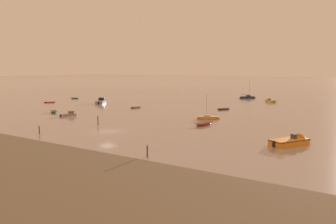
{
  "coord_description": "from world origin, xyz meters",
  "views": [
    {
      "loc": [
        39.8,
        -41.79,
        10.65
      ],
      "look_at": [
        -4.62,
        25.75,
        0.23
      ],
      "focal_mm": 36.43,
      "sensor_mm": 36.0,
      "label": 1
    }
  ],
  "objects": [
    {
      "name": "motorboat_moored_4",
      "position": [
        28.81,
        7.39,
        0.32
      ],
      "size": [
        5.28,
        6.99,
        2.3
      ],
      "rotation": [
        0.0,
        0.0,
        1.07
      ],
      "color": "orange",
      "rests_on": "ground"
    },
    {
      "name": "rowboat_moored_3",
      "position": [
        -17.48,
        29.43,
        0.13
      ],
      "size": [
        2.14,
        3.23,
        0.48
      ],
      "rotation": [
        0.0,
        0.0,
        4.32
      ],
      "color": "gray",
      "rests_on": "ground"
    },
    {
      "name": "motorboat_moored_0",
      "position": [
        -34.81,
        34.26,
        0.36
      ],
      "size": [
        5.14,
        6.54,
        2.4
      ],
      "rotation": [
        0.0,
        0.0,
        2.11
      ],
      "color": "gray",
      "rests_on": "ground"
    },
    {
      "name": "rowboat_moored_5",
      "position": [
        10.72,
        14.73,
        0.18
      ],
      "size": [
        2.02,
        4.43,
        0.68
      ],
      "rotation": [
        0.0,
        0.0,
        1.44
      ],
      "color": "red",
      "rests_on": "ground"
    },
    {
      "name": "rowboat_moored_4",
      "position": [
        -53.45,
        40.12,
        0.14
      ],
      "size": [
        3.22,
        1.31,
        0.5
      ],
      "rotation": [
        0.0,
        0.0,
        0.07
      ],
      "color": "#197084",
      "rests_on": "ground"
    },
    {
      "name": "sailboat_moored_0",
      "position": [
        -3.06,
        75.13,
        0.29
      ],
      "size": [
        5.89,
        5.08,
        6.7
      ],
      "rotation": [
        0.0,
        0.0,
        0.65
      ],
      "color": "navy",
      "rests_on": "ground"
    },
    {
      "name": "rowboat_moored_2",
      "position": [
        -49.28,
        26.25,
        0.15
      ],
      "size": [
        2.96,
        3.4,
        0.53
      ],
      "rotation": [
        0.0,
        0.0,
        4.07
      ],
      "color": "red",
      "rests_on": "ground"
    },
    {
      "name": "rowboat_moored_0",
      "position": [
        3.73,
        39.26,
        0.15
      ],
      "size": [
        2.95,
        3.51,
        0.55
      ],
      "rotation": [
        0.0,
        0.0,
        4.1
      ],
      "color": "navy",
      "rests_on": "ground"
    },
    {
      "name": "mooring_post_right",
      "position": [
        15.7,
        -9.69,
        0.72
      ],
      "size": [
        0.22,
        0.22,
        1.68
      ],
      "color": "#513323",
      "rests_on": "ground"
    },
    {
      "name": "motorboat_moored_2",
      "position": [
        -20.45,
        9.71,
        0.24
      ],
      "size": [
        2.06,
        4.3,
        1.57
      ],
      "rotation": [
        0.0,
        0.0,
        1.41
      ],
      "color": "gray",
      "rests_on": "ground"
    },
    {
      "name": "rowboat_moored_1",
      "position": [
        -28.11,
        11.16,
        0.16
      ],
      "size": [
        3.84,
        3.05,
        0.59
      ],
      "rotation": [
        0.0,
        0.0,
        2.59
      ],
      "color": "#23602D",
      "rests_on": "ground"
    },
    {
      "name": "motorboat_moored_3",
      "position": [
        7.29,
        67.04,
        0.22
      ],
      "size": [
        4.5,
        4.52,
        1.63
      ],
      "rotation": [
        0.0,
        0.0,
        2.35
      ],
      "color": "gold",
      "rests_on": "ground"
    },
    {
      "name": "mooring_post_near",
      "position": [
        -8.19,
        -7.38,
        0.63
      ],
      "size": [
        0.22,
        0.22,
        1.44
      ],
      "color": "#3B3323",
      "rests_on": "ground"
    },
    {
      "name": "sailboat_moored_1",
      "position": [
        7.81,
        22.39,
        0.24
      ],
      "size": [
        5.04,
        4.12,
        5.64
      ],
      "rotation": [
        0.0,
        0.0,
        3.74
      ],
      "color": "orange",
      "rests_on": "ground"
    },
    {
      "name": "ground_plane",
      "position": [
        0.0,
        0.0,
        0.0
      ],
      "size": [
        800.0,
        800.0,
        0.0
      ],
      "primitive_type": "plane",
      "color": "gray"
    },
    {
      "name": "mooring_post_left",
      "position": [
        -6.36,
        4.21,
        0.82
      ],
      "size": [
        0.22,
        0.22,
        1.92
      ],
      "color": "#473323",
      "rests_on": "ground"
    }
  ]
}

